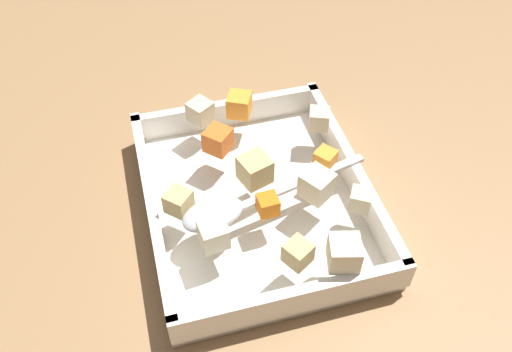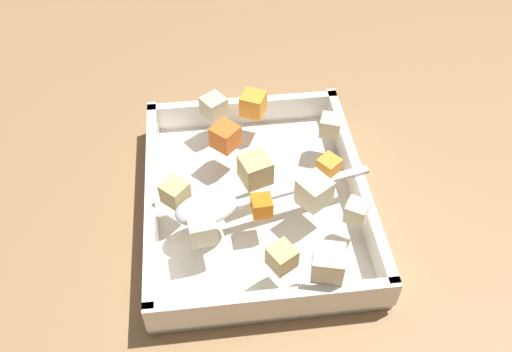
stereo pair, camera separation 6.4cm
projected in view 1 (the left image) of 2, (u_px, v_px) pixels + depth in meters
ground_plane at (241, 211)px, 0.68m from camera, size 4.00×4.00×0.00m
baking_dish at (256, 202)px, 0.67m from camera, size 0.32×0.26×0.05m
carrot_chunk_center at (268, 205)px, 0.61m from camera, size 0.02×0.02×0.02m
carrot_chunk_corner_se at (326, 160)px, 0.65m from camera, size 0.03×0.03×0.02m
carrot_chunk_corner_ne at (218, 140)px, 0.67m from camera, size 0.04×0.04×0.03m
carrot_chunk_mid_left at (239, 105)px, 0.72m from camera, size 0.04×0.04×0.03m
potato_chunk_corner_nw at (317, 185)px, 0.62m from camera, size 0.04×0.04×0.03m
potato_chunk_under_handle at (361, 199)px, 0.61m from camera, size 0.03×0.03×0.02m
potato_chunk_heap_side at (178, 202)px, 0.61m from camera, size 0.04×0.04×0.03m
potato_chunk_heap_top at (319, 119)px, 0.70m from camera, size 0.03×0.03×0.03m
potato_chunk_near_left at (200, 111)px, 0.71m from camera, size 0.04×0.04×0.03m
potato_chunk_rim_edge at (213, 234)px, 0.57m from camera, size 0.03×0.03×0.03m
potato_chunk_far_left at (298, 253)px, 0.56m from camera, size 0.03×0.03×0.03m
potato_chunk_mid_right at (254, 168)px, 0.64m from camera, size 0.04×0.04×0.03m
potato_chunk_near_right at (344, 253)px, 0.56m from camera, size 0.04×0.04×0.03m
serving_spoon at (224, 210)px, 0.60m from camera, size 0.08×0.24×0.02m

